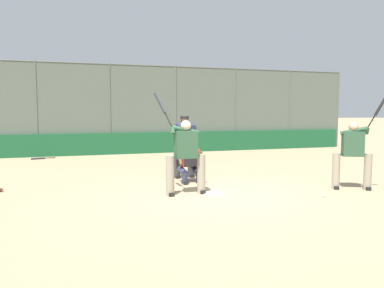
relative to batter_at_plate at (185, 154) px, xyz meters
The scene contains 11 objects.
ground_plane 1.10m from the batter_at_plate, 167.52° to the left, with size 160.00×160.00×0.00m, color tan.
home_plate_marker 1.09m from the batter_at_plate, 167.52° to the left, with size 0.43×0.43×0.01m, color white.
backstop_fence 8.61m from the batter_at_plate, 94.08° to the right, with size 20.56×0.08×3.89m.
padding_wall 8.45m from the batter_at_plate, 94.13° to the right, with size 20.07×0.18×0.93m, color #19512D.
bleachers_beyond 10.68m from the batter_at_plate, 90.37° to the right, with size 14.33×1.95×1.16m.
batter_at_plate is the anchor object (origin of this frame).
catcher_behind_plate 1.41m from the batter_at_plate, 111.59° to the right, with size 0.59×0.69×1.12m.
umpire_home 2.08m from the batter_at_plate, 105.81° to the right, with size 0.71×0.43×1.74m.
batter_on_deck 4.00m from the batter_at_plate, behind, with size 0.87×0.97×2.21m.
spare_bat_near_backstop 8.47m from the batter_at_plate, 64.33° to the right, with size 0.88×0.24×0.07m.
baseball_loose 3.15m from the batter_at_plate, 157.09° to the left, with size 0.07×0.07×0.07m, color white.
Camera 1 is at (2.95, 7.79, 1.86)m, focal length 35.00 mm.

